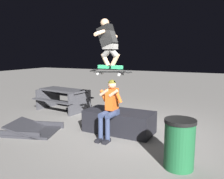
{
  "coord_description": "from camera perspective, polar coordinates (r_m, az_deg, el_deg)",
  "views": [
    {
      "loc": [
        -2.19,
        5.29,
        2.01
      ],
      "look_at": [
        0.16,
        0.32,
        1.15
      ],
      "focal_mm": 37.7,
      "sensor_mm": 36.0,
      "label": 1
    }
  ],
  "objects": [
    {
      "name": "ground_plane",
      "position": [
        6.07,
        2.67,
        -10.48
      ],
      "size": [
        40.0,
        40.0,
        0.0
      ],
      "primitive_type": "plane",
      "color": "slate"
    },
    {
      "name": "ledge_box_main",
      "position": [
        6.06,
        1.74,
        -7.74
      ],
      "size": [
        1.77,
        0.88,
        0.55
      ],
      "primitive_type": "cube",
      "rotation": [
        0.0,
        0.0,
        -0.03
      ],
      "color": "black",
      "rests_on": "ground"
    },
    {
      "name": "person_sitting_on_ledge",
      "position": [
        5.53,
        -0.53,
        -3.92
      ],
      "size": [
        0.59,
        0.76,
        1.39
      ],
      "color": "#2D3856",
      "rests_on": "ground"
    },
    {
      "name": "skateboard",
      "position": [
        5.39,
        -0.45,
        4.28
      ],
      "size": [
        1.04,
        0.3,
        0.13
      ],
      "color": "black"
    },
    {
      "name": "skater_airborne",
      "position": [
        5.41,
        -0.98,
        11.58
      ],
      "size": [
        0.63,
        0.89,
        1.12
      ],
      "color": "#2D9E66"
    },
    {
      "name": "kicker_ramp",
      "position": [
        6.4,
        -18.61,
        -9.35
      ],
      "size": [
        1.4,
        1.25,
        0.36
      ],
      "color": "#28282D",
      "rests_on": "ground"
    },
    {
      "name": "picnic_table_back",
      "position": [
        8.47,
        -11.74,
        -1.57
      ],
      "size": [
        1.87,
        1.56,
        0.75
      ],
      "color": "#38383D",
      "rests_on": "ground"
    },
    {
      "name": "trash_bin",
      "position": [
        4.36,
        16.02,
        -12.53
      ],
      "size": [
        0.55,
        0.55,
        0.88
      ],
      "color": "#19512D",
      "rests_on": "ground"
    }
  ]
}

